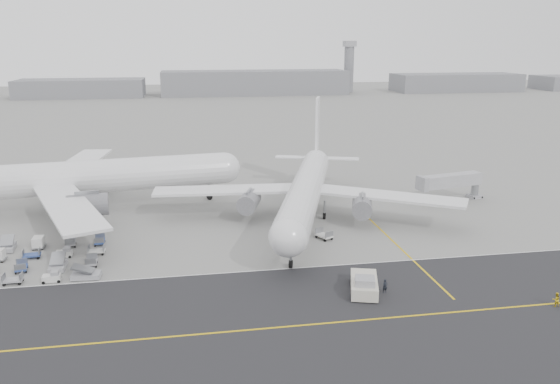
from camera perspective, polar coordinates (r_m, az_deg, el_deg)
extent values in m
plane|color=gray|center=(77.64, -7.99, -7.88)|extent=(700.00, 700.00, 0.00)
cube|color=#272729|center=(61.81, -2.60, -14.16)|extent=(220.00, 32.00, 0.02)
cube|color=gold|center=(61.80, -2.60, -14.14)|extent=(220.00, 0.30, 0.01)
cube|color=silver|center=(75.86, -4.12, -8.31)|extent=(220.00, 0.25, 0.01)
cube|color=gold|center=(88.03, 11.87, -5.19)|extent=(0.30, 40.00, 0.01)
cylinder|color=gray|center=(351.73, 7.20, 12.59)|extent=(6.00, 6.00, 28.00)
cube|color=#9F9FA4|center=(351.34, 7.29, 15.12)|extent=(7.00, 7.00, 3.50)
cylinder|color=white|center=(107.47, -20.03, 1.47)|extent=(54.29, 12.68, 6.18)
sphere|color=white|center=(109.07, -5.78, 2.53)|extent=(6.06, 6.06, 6.06)
cube|color=white|center=(92.04, -21.27, -1.39)|extent=(16.74, 29.99, 0.45)
cube|color=white|center=(123.59, -20.26, 2.81)|extent=(10.15, 30.18, 0.45)
cylinder|color=slate|center=(97.15, -19.44, -1.31)|extent=(6.99, 4.60, 3.83)
cylinder|color=slate|center=(118.79, -19.05, 1.67)|extent=(6.99, 4.60, 3.83)
cylinder|color=black|center=(109.95, -7.38, -0.51)|extent=(1.22, 0.64, 1.17)
cylinder|color=black|center=(105.50, -20.90, -2.11)|extent=(1.22, 0.64, 1.17)
cylinder|color=black|center=(112.61, -20.68, -1.02)|extent=(1.22, 0.64, 1.17)
cylinder|color=gray|center=(109.52, -7.41, 0.30)|extent=(0.36, 0.36, 3.25)
cylinder|color=white|center=(94.67, 2.68, 0.11)|extent=(19.66, 46.67, 5.42)
sphere|color=white|center=(72.26, 0.87, -4.78)|extent=(5.31, 5.31, 5.31)
cone|color=white|center=(118.60, 3.84, 3.43)|extent=(7.47, 10.28, 4.88)
cube|color=white|center=(117.85, 3.93, 7.05)|extent=(2.07, 5.09, 11.53)
cube|color=white|center=(119.85, 1.60, 3.65)|extent=(9.03, 5.12, 0.25)
cube|color=white|center=(119.18, 6.16, 3.50)|extent=(9.03, 5.12, 0.25)
cube|color=white|center=(98.25, -5.57, 0.22)|extent=(26.28, 7.50, 0.45)
cube|color=white|center=(95.76, 11.28, -0.42)|extent=(25.08, 18.59, 0.45)
cylinder|color=slate|center=(95.51, -3.26, -1.02)|extent=(4.97, 6.52, 3.36)
cylinder|color=slate|center=(93.75, 8.58, -1.49)|extent=(4.97, 6.52, 3.36)
cylinder|color=black|center=(76.75, 1.13, -7.53)|extent=(0.84, 1.27, 1.17)
cylinder|color=black|center=(98.07, 0.85, -2.35)|extent=(0.84, 1.27, 1.17)
cylinder|color=black|center=(97.51, 4.65, -2.51)|extent=(0.84, 1.27, 1.17)
cylinder|color=gray|center=(76.21, 1.14, -6.54)|extent=(0.36, 0.36, 2.85)
cube|color=beige|center=(70.59, 8.77, -9.55)|extent=(5.04, 7.41, 1.53)
cube|color=#9F9FA4|center=(68.72, 8.85, -9.22)|extent=(2.92, 2.77, 0.98)
cylinder|color=gray|center=(74.52, 8.65, -8.48)|extent=(0.96, 2.77, 0.17)
cylinder|color=black|center=(68.36, 7.62, -10.77)|extent=(0.69, 1.06, 0.98)
cylinder|color=black|center=(68.50, 10.04, -10.82)|extent=(0.69, 1.06, 0.98)
cylinder|color=black|center=(73.10, 7.57, -8.97)|extent=(0.69, 1.06, 0.98)
cylinder|color=black|center=(73.22, 9.81, -9.02)|extent=(0.69, 1.06, 0.98)
cylinder|color=gray|center=(117.00, 19.69, 0.30)|extent=(1.46, 1.46, 3.66)
cube|color=#9F9FA4|center=(117.38, 19.63, -0.41)|extent=(2.83, 2.83, 0.64)
cube|color=#AAABAF|center=(112.33, 17.35, 1.16)|extent=(13.96, 5.44, 2.38)
cube|color=#9F9FA4|center=(108.34, 14.64, 0.85)|extent=(1.70, 3.10, 2.75)
cylinder|color=black|center=(118.77, 19.67, -0.26)|extent=(0.39, 0.60, 0.55)
imported|color=black|center=(70.66, 10.92, -9.64)|extent=(0.72, 0.52, 1.82)
imported|color=gold|center=(73.88, 26.88, -9.98)|extent=(0.95, 0.78, 1.80)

